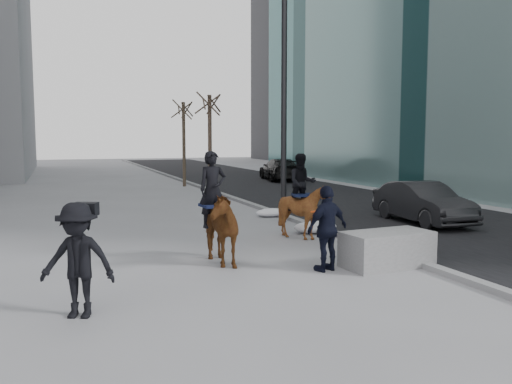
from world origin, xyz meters
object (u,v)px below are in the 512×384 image
object	(u,v)px
planter	(387,249)
mounted_right	(304,205)
mounted_left	(215,222)
car_near	(423,203)

from	to	relation	value
planter	mounted_right	distance (m)	3.51
planter	mounted_left	bearing A→B (deg)	155.14
planter	mounted_right	world-z (taller)	mounted_right
planter	car_near	bearing A→B (deg)	46.47
planter	mounted_right	size ratio (longest dim) A/B	0.82
mounted_left	mounted_right	distance (m)	3.56
mounted_left	mounted_right	size ratio (longest dim) A/B	1.06
planter	car_near	xyz separation A→B (m)	(4.39, 4.62, 0.28)
car_near	mounted_left	size ratio (longest dim) A/B	1.64
car_near	mounted_left	distance (m)	8.31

